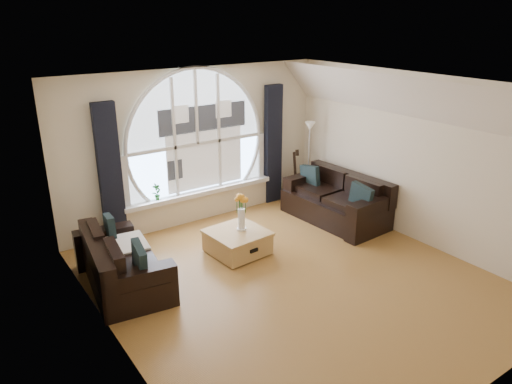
# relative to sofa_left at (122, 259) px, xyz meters

# --- Properties ---
(ground) EXTENTS (5.00, 5.50, 0.01)m
(ground) POSITION_rel_sofa_left_xyz_m (2.00, -1.22, -0.40)
(ground) COLOR brown
(ground) RESTS_ON ground
(ceiling) EXTENTS (5.00, 5.50, 0.01)m
(ceiling) POSITION_rel_sofa_left_xyz_m (2.00, -1.22, 2.30)
(ceiling) COLOR silver
(ceiling) RESTS_ON ground
(wall_back) EXTENTS (5.00, 0.01, 2.70)m
(wall_back) POSITION_rel_sofa_left_xyz_m (2.00, 1.53, 0.95)
(wall_back) COLOR beige
(wall_back) RESTS_ON ground
(wall_front) EXTENTS (5.00, 0.01, 2.70)m
(wall_front) POSITION_rel_sofa_left_xyz_m (2.00, -3.97, 0.95)
(wall_front) COLOR beige
(wall_front) RESTS_ON ground
(wall_left) EXTENTS (0.01, 5.50, 2.70)m
(wall_left) POSITION_rel_sofa_left_xyz_m (-0.50, -1.22, 0.95)
(wall_left) COLOR beige
(wall_left) RESTS_ON ground
(wall_right) EXTENTS (0.01, 5.50, 2.70)m
(wall_right) POSITION_rel_sofa_left_xyz_m (4.50, -1.22, 0.95)
(wall_right) COLOR beige
(wall_right) RESTS_ON ground
(attic_slope) EXTENTS (0.92, 5.50, 0.72)m
(attic_slope) POSITION_rel_sofa_left_xyz_m (4.20, -1.22, 1.95)
(attic_slope) COLOR silver
(attic_slope) RESTS_ON ground
(arched_window) EXTENTS (2.60, 0.06, 2.15)m
(arched_window) POSITION_rel_sofa_left_xyz_m (2.00, 1.50, 1.23)
(arched_window) COLOR silver
(arched_window) RESTS_ON wall_back
(window_sill) EXTENTS (2.90, 0.22, 0.08)m
(window_sill) POSITION_rel_sofa_left_xyz_m (2.00, 1.43, 0.11)
(window_sill) COLOR white
(window_sill) RESTS_ON wall_back
(window_frame) EXTENTS (2.76, 0.08, 2.15)m
(window_frame) POSITION_rel_sofa_left_xyz_m (2.00, 1.47, 1.23)
(window_frame) COLOR white
(window_frame) RESTS_ON wall_back
(neighbor_house) EXTENTS (1.70, 0.02, 1.50)m
(neighbor_house) POSITION_rel_sofa_left_xyz_m (2.15, 1.48, 1.10)
(neighbor_house) COLOR silver
(neighbor_house) RESTS_ON wall_back
(curtain_left) EXTENTS (0.35, 0.12, 2.30)m
(curtain_left) POSITION_rel_sofa_left_xyz_m (0.40, 1.41, 0.75)
(curtain_left) COLOR black
(curtain_left) RESTS_ON ground
(curtain_right) EXTENTS (0.35, 0.12, 2.30)m
(curtain_right) POSITION_rel_sofa_left_xyz_m (3.60, 1.41, 0.75)
(curtain_right) COLOR black
(curtain_right) RESTS_ON ground
(sofa_left) EXTENTS (1.07, 1.80, 0.76)m
(sofa_left) POSITION_rel_sofa_left_xyz_m (0.00, 0.00, 0.00)
(sofa_left) COLOR black
(sofa_left) RESTS_ON ground
(sofa_right) EXTENTS (1.05, 1.95, 0.84)m
(sofa_right) POSITION_rel_sofa_left_xyz_m (3.95, -0.01, 0.00)
(sofa_right) COLOR black
(sofa_right) RESTS_ON ground
(coffee_chest) EXTENTS (0.90, 0.90, 0.41)m
(coffee_chest) POSITION_rel_sofa_left_xyz_m (1.81, -0.09, -0.20)
(coffee_chest) COLOR tan
(coffee_chest) RESTS_ON ground
(throw_blanket) EXTENTS (0.60, 0.60, 0.10)m
(throw_blanket) POSITION_rel_sofa_left_xyz_m (0.13, 0.17, 0.10)
(throw_blanket) COLOR silver
(throw_blanket) RESTS_ON sofa_left
(vase_flowers) EXTENTS (0.24, 0.24, 0.70)m
(vase_flowers) POSITION_rel_sofa_left_xyz_m (1.90, -0.08, 0.36)
(vase_flowers) COLOR white
(vase_flowers) RESTS_ON coffee_chest
(floor_lamp) EXTENTS (0.24, 0.24, 1.60)m
(floor_lamp) POSITION_rel_sofa_left_xyz_m (4.17, 1.01, 0.40)
(floor_lamp) COLOR #B2B2B2
(floor_lamp) RESTS_ON ground
(guitar) EXTENTS (0.41, 0.33, 1.06)m
(guitar) POSITION_rel_sofa_left_xyz_m (3.97, 1.23, 0.13)
(guitar) COLOR olive
(guitar) RESTS_ON ground
(potted_plant) EXTENTS (0.18, 0.14, 0.29)m
(potted_plant) POSITION_rel_sofa_left_xyz_m (1.16, 1.43, 0.30)
(potted_plant) COLOR #1E6023
(potted_plant) RESTS_ON window_sill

